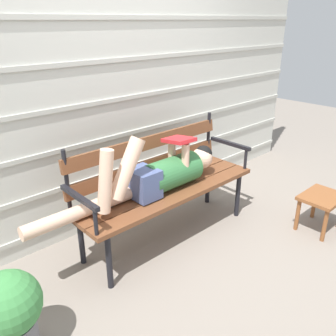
{
  "coord_description": "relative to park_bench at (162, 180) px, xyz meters",
  "views": [
    {
      "loc": [
        -1.8,
        -1.77,
        1.77
      ],
      "look_at": [
        0.0,
        0.16,
        0.66
      ],
      "focal_mm": 37.74,
      "sensor_mm": 36.0,
      "label": 1
    }
  ],
  "objects": [
    {
      "name": "house_siding",
      "position": [
        0.0,
        0.54,
        0.78
      ],
      "size": [
        5.13,
        0.08,
        2.6
      ],
      "color": "beige",
      "rests_on": "ground"
    },
    {
      "name": "reclining_person",
      "position": [
        -0.11,
        -0.07,
        0.11
      ],
      "size": [
        1.71,
        0.26,
        0.55
      ],
      "color": "#33703D"
    },
    {
      "name": "park_bench",
      "position": [
        0.0,
        0.0,
        0.0
      ],
      "size": [
        1.67,
        0.5,
        0.94
      ],
      "color": "brown",
      "rests_on": "ground"
    },
    {
      "name": "potted_plant",
      "position": [
        -1.44,
        -0.37,
        -0.2
      ],
      "size": [
        0.36,
        0.36,
        0.56
      ],
      "color": "slate",
      "rests_on": "ground"
    },
    {
      "name": "ground_plane",
      "position": [
        0.0,
        -0.23,
        -0.52
      ],
      "size": [
        12.0,
        12.0,
        0.0
      ],
      "primitive_type": "plane",
      "color": "gray"
    },
    {
      "name": "footstool",
      "position": [
        1.09,
        -0.9,
        -0.25
      ],
      "size": [
        0.4,
        0.31,
        0.34
      ],
      "color": "brown",
      "rests_on": "ground"
    }
  ]
}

